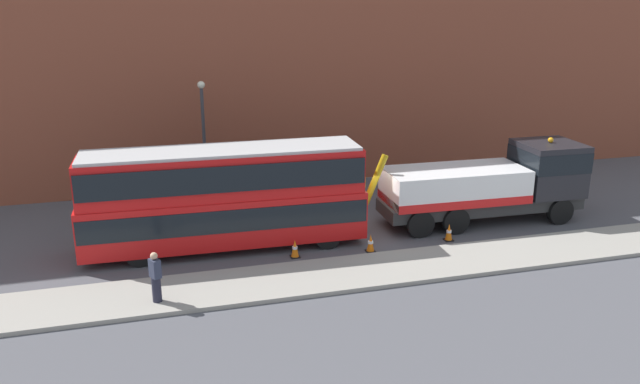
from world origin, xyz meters
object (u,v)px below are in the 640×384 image
traffic_cone_near_bus (295,249)px  traffic_cone_near_truck (449,233)px  recovery_tow_truck (492,183)px  double_decker_bus (224,194)px  street_lamp (204,131)px  pedestrian_onlooker (156,278)px  traffic_cone_midway (371,243)px

traffic_cone_near_bus → traffic_cone_near_truck: (6.51, -0.00, 0.00)m
recovery_tow_truck → traffic_cone_near_truck: size_ratio=14.13×
double_decker_bus → traffic_cone_near_truck: 9.27m
recovery_tow_truck → traffic_cone_near_bus: size_ratio=14.13×
recovery_tow_truck → street_lamp: size_ratio=1.75×
double_decker_bus → traffic_cone_near_bus: (2.41, -1.70, -1.89)m
pedestrian_onlooker → traffic_cone_near_bus: 5.90m
recovery_tow_truck → traffic_cone_near_truck: recovery_tow_truck is taller
traffic_cone_near_truck → pedestrian_onlooker: bearing=-167.3°
traffic_cone_near_bus → traffic_cone_near_truck: same height
traffic_cone_near_bus → street_lamp: bearing=107.0°
traffic_cone_near_bus → traffic_cone_midway: 3.01m
recovery_tow_truck → street_lamp: street_lamp is taller
recovery_tow_truck → double_decker_bus: bearing=-178.5°
traffic_cone_near_truck → recovery_tow_truck: bearing=30.9°
traffic_cone_midway → street_lamp: (-5.51, 8.46, 3.13)m
recovery_tow_truck → traffic_cone_midway: 6.78m
traffic_cone_near_bus → street_lamp: size_ratio=0.12×
double_decker_bus → street_lamp: 6.62m
street_lamp → pedestrian_onlooker: bearing=-104.0°
street_lamp → traffic_cone_near_bus: bearing=-73.0°
double_decker_bus → traffic_cone_near_truck: size_ratio=15.42×
pedestrian_onlooker → traffic_cone_near_truck: pedestrian_onlooker is taller
pedestrian_onlooker → traffic_cone_midway: pedestrian_onlooker is taller
traffic_cone_midway → street_lamp: bearing=123.1°
pedestrian_onlooker → traffic_cone_near_bus: size_ratio=2.38×
pedestrian_onlooker → traffic_cone_near_bus: bearing=1.0°
traffic_cone_midway → traffic_cone_near_truck: bearing=4.2°
double_decker_bus → traffic_cone_near_bus: 3.50m
recovery_tow_truck → pedestrian_onlooker: recovery_tow_truck is taller
traffic_cone_midway → pedestrian_onlooker: bearing=-163.7°
recovery_tow_truck → traffic_cone_near_bus: (-9.33, -1.69, -1.42)m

